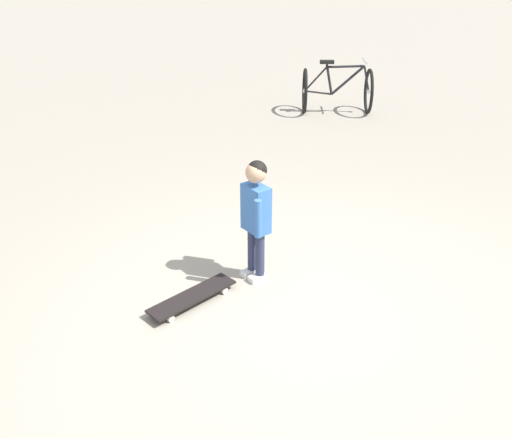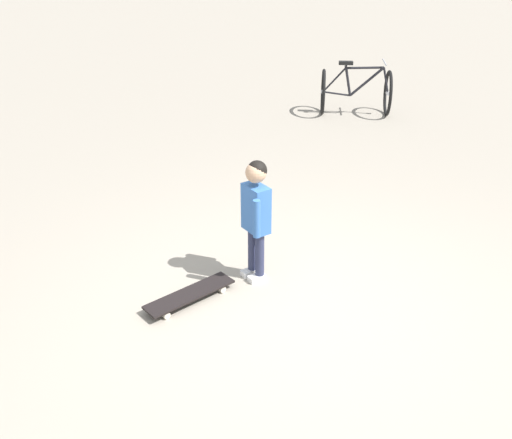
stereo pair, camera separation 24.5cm
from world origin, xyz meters
The scene contains 4 objects.
ground_plane centered at (0.00, 0.00, 0.00)m, with size 50.00×50.00×0.00m, color #9E9384.
child_person centered at (0.51, 0.51, 0.66)m, with size 0.38×0.28×1.06m.
skateboard centered at (0.03, 0.93, 0.06)m, with size 0.75×0.60×0.07m.
bicycle_mid centered at (5.59, 0.18, 0.38)m, with size 0.87×1.17×0.85m.
Camera 1 is at (-3.60, -0.28, 2.68)m, focal length 40.26 mm.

